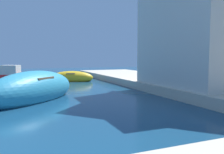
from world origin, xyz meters
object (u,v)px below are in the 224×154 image
Objects in this scene: moored_boat_4 at (8,79)px; moored_boat_7 at (72,78)px; moored_boat_0 at (33,90)px; waterfront_building_main at (207,17)px.

moored_boat_4 is 5.03m from moored_boat_7.
moored_boat_0 is at bearing 88.29° from moored_boat_7.
moored_boat_4 reaches higher than moored_boat_7.
moored_boat_7 is at bearing 121.10° from waterfront_building_main.
moored_boat_4 is 0.46× the size of waterfront_building_main.
moored_boat_0 is 7.56m from moored_boat_4.
waterfront_building_main is at bearing 124.94° from moored_boat_0.
moored_boat_0 is 10.15m from waterfront_building_main.
waterfront_building_main is (9.31, -1.40, 3.81)m from moored_boat_0.
moored_boat_0 is at bearing 171.42° from waterfront_building_main.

